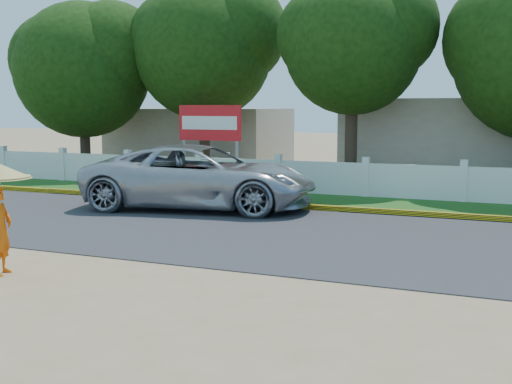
% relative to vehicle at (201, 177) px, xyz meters
% --- Properties ---
extents(ground, '(120.00, 120.00, 0.00)m').
position_rel_vehicle_xyz_m(ground, '(3.82, -7.11, -0.91)').
color(ground, '#9E8460').
rests_on(ground, ground).
extents(road, '(60.00, 7.00, 0.02)m').
position_rel_vehicle_xyz_m(road, '(3.82, -2.61, -0.90)').
color(road, '#38383A').
rests_on(road, ground).
extents(grass_verge, '(60.00, 3.50, 0.03)m').
position_rel_vehicle_xyz_m(grass_verge, '(3.82, 2.64, -0.89)').
color(grass_verge, '#2D601E').
rests_on(grass_verge, ground).
extents(curb, '(40.00, 0.18, 0.16)m').
position_rel_vehicle_xyz_m(curb, '(3.82, 0.94, -0.83)').
color(curb, yellow).
rests_on(curb, ground).
extents(fence, '(40.00, 0.10, 1.10)m').
position_rel_vehicle_xyz_m(fence, '(3.82, 4.09, -0.36)').
color(fence, silver).
rests_on(fence, ground).
extents(building_near, '(10.00, 6.00, 3.20)m').
position_rel_vehicle_xyz_m(building_near, '(6.82, 10.89, 0.69)').
color(building_near, '#B7AD99').
rests_on(building_near, ground).
extents(building_far, '(8.00, 5.00, 2.80)m').
position_rel_vehicle_xyz_m(building_far, '(-6.18, 11.89, 0.49)').
color(building_far, '#B7AD99').
rests_on(building_far, ground).
extents(vehicle, '(6.97, 4.13, 1.82)m').
position_rel_vehicle_xyz_m(vehicle, '(0.00, 0.00, 0.00)').
color(vehicle, '#A9ACB1').
rests_on(vehicle, ground).
extents(monk_with_parasol, '(1.06, 1.06, 1.93)m').
position_rel_vehicle_xyz_m(monk_with_parasol, '(0.18, -7.79, 0.35)').
color(monk_with_parasol, '#DF5B0B').
rests_on(monk_with_parasol, ground).
extents(billboard, '(2.50, 0.13, 2.95)m').
position_rel_vehicle_xyz_m(billboard, '(-2.29, 5.19, 1.23)').
color(billboard, gray).
rests_on(billboard, ground).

